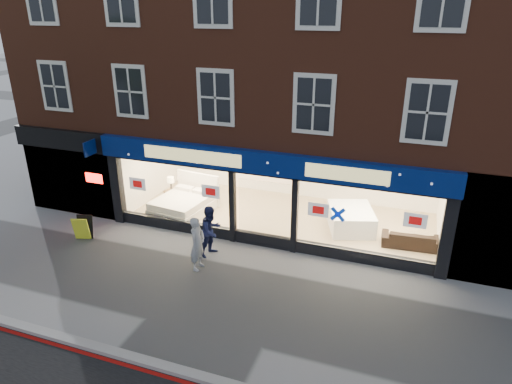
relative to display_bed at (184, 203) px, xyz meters
The scene contains 12 objects.
ground 5.63m from the display_bed, 50.54° to the right, with size 120.00×120.00×0.00m, color gray.
kerb_line 8.26m from the display_bed, 64.36° to the right, with size 60.00×0.10×0.01m, color #8C0A07.
kerb_stone 8.08m from the display_bed, 63.74° to the right, with size 60.00×0.25×0.12m, color gray.
showroom_floor 3.71m from the display_bed, 14.37° to the left, with size 11.00×4.50×0.10m, color tan.
building 7.62m from the display_bed, 36.19° to the left, with size 19.00×8.26×10.30m.
display_bed is the anchor object (origin of this frame).
bedside_table 0.99m from the display_bed, 147.25° to the left, with size 0.45×0.45×0.55m, color brown.
mattress_stack 6.16m from the display_bed, ahead, with size 1.94×2.19×0.72m.
sofa 8.17m from the display_bed, ahead, with size 1.85×0.72×0.54m, color black.
a_board 3.69m from the display_bed, 128.39° to the right, with size 0.54×0.35×0.83m, color yellow.
pedestrian_grey 3.94m from the display_bed, 55.99° to the right, with size 0.61×0.40×1.67m, color #AAACB2.
pedestrian_blue 3.25m from the display_bed, 46.66° to the right, with size 0.80×0.62×1.65m, color #1A2049.
Camera 1 is at (4.27, -9.51, 7.40)m, focal length 32.00 mm.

